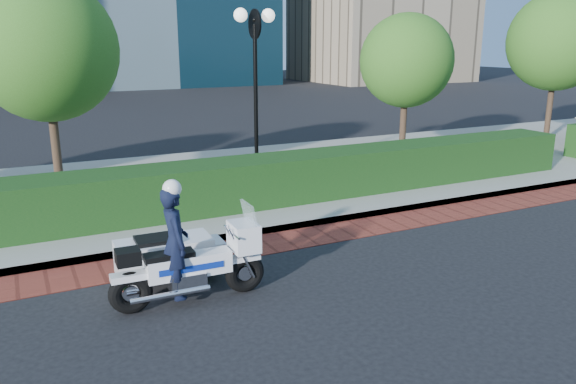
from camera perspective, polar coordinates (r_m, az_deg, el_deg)
name	(u,v)px	position (r m, az deg, el deg)	size (l,w,h in m)	color
ground	(327,269)	(9.32, 4.02, -7.79)	(120.00, 120.00, 0.00)	black
brick_strip	(287,240)	(10.55, -0.12, -4.94)	(60.00, 1.00, 0.01)	maroon
sidewalk	(209,184)	(14.52, -8.04, 0.80)	(60.00, 8.00, 0.15)	gray
hedge_main	(244,183)	(12.19, -4.52, 0.94)	(18.00, 1.20, 1.00)	black
lamppost	(255,70)	(13.71, -3.34, 12.29)	(1.02, 0.70, 4.21)	black
tree_b	(45,50)	(13.91, -23.43, 13.12)	(3.20, 3.20, 4.89)	#332319
tree_c	(406,61)	(17.66, 11.94, 12.91)	(2.80, 2.80, 4.30)	#332319
tree_d	(557,42)	(22.26, 25.69, 13.61)	(3.40, 3.40, 5.16)	#332319
police_motorcycle	(177,254)	(8.33, -11.22, -6.24)	(2.26, 1.60, 1.83)	black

